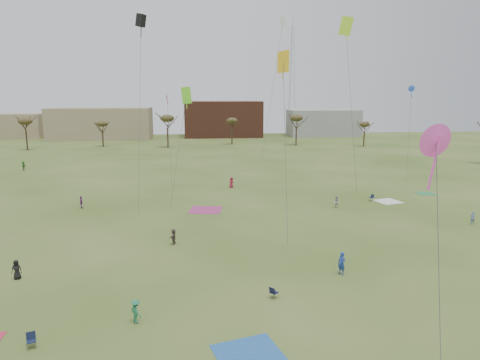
{
  "coord_description": "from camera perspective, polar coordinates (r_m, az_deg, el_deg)",
  "views": [
    {
      "loc": [
        -4.48,
        -32.0,
        14.12
      ],
      "look_at": [
        0.0,
        12.0,
        5.5
      ],
      "focal_mm": 32.74,
      "sensor_mm": 36.0,
      "label": 1
    }
  ],
  "objects": [
    {
      "name": "flyer_far_b",
      "position": [
        67.67,
        -1.12,
        -0.31
      ],
      "size": [
        0.95,
        0.86,
        1.63
      ],
      "primitive_type": "imported",
      "rotation": [
        0.0,
        0.0,
        0.55
      ],
      "color": "#9D1B3A",
      "rests_on": "ground"
    },
    {
      "name": "blanket_cream",
      "position": [
        62.28,
        18.72,
        -2.67
      ],
      "size": [
        3.74,
        3.74,
        0.03
      ],
      "primitive_type": "cube",
      "rotation": [
        0.0,
        0.0,
        0.28
      ],
      "color": "white",
      "rests_on": "ground"
    },
    {
      "name": "blanket_olive",
      "position": [
        69.13,
        22.98,
        -1.64
      ],
      "size": [
        2.75,
        2.75,
        0.03
      ],
      "primitive_type": "cube",
      "rotation": [
        0.0,
        0.0,
        1.49
      ],
      "color": "#318749",
      "rests_on": "ground"
    },
    {
      "name": "flyer_mid_a",
      "position": [
        38.82,
        -27.1,
        -10.34
      ],
      "size": [
        0.79,
        0.54,
        1.55
      ],
      "primitive_type": "imported",
      "rotation": [
        0.0,
        0.0,
        0.07
      ],
      "color": "black",
      "rests_on": "ground"
    },
    {
      "name": "radio_tower",
      "position": [
        160.82,
        6.74,
        12.77
      ],
      "size": [
        1.51,
        1.72,
        41.0
      ],
      "color": "#9EA3A8",
      "rests_on": "ground"
    },
    {
      "name": "flyer_mid_c",
      "position": [
        55.09,
        28.04,
        -4.37
      ],
      "size": [
        0.56,
        0.4,
        1.46
      ],
      "primitive_type": "imported",
      "rotation": [
        0.0,
        0.0,
        3.05
      ],
      "color": "#6277A4",
      "rests_on": "ground"
    },
    {
      "name": "flyer_near_right",
      "position": [
        36.37,
        13.11,
        -10.54
      ],
      "size": [
        0.75,
        0.81,
        1.86
      ],
      "primitive_type": "imported",
      "rotation": [
        0.0,
        0.0,
        5.31
      ],
      "color": "navy",
      "rests_on": "ground"
    },
    {
      "name": "kites_aloft",
      "position": [
        64.62,
        1.64,
        17.82
      ],
      "size": [
        55.23,
        72.84,
        27.92
      ],
      "color": "#71E929",
      "rests_on": "ground"
    },
    {
      "name": "building_tan",
      "position": [
        150.41,
        -17.64,
        7.04
      ],
      "size": [
        32.0,
        14.0,
        10.0
      ],
      "primitive_type": "cube",
      "color": "#937F60",
      "rests_on": "ground"
    },
    {
      "name": "building_grey",
      "position": [
        156.75,
        10.77,
        7.32
      ],
      "size": [
        24.0,
        12.0,
        9.0
      ],
      "primitive_type": "cube",
      "color": "gray",
      "rests_on": "ground"
    },
    {
      "name": "camp_chair_left",
      "position": [
        29.02,
        -25.53,
        -18.67
      ],
      "size": [
        0.66,
        0.69,
        0.87
      ],
      "rotation": [
        0.0,
        0.0,
        0.36
      ],
      "color": "#141C38",
      "rests_on": "ground"
    },
    {
      "name": "flyer_far_a",
      "position": [
        92.93,
        -26.37,
        1.67
      ],
      "size": [
        1.35,
        1.57,
        1.7
      ],
      "primitive_type": "imported",
      "rotation": [
        0.0,
        0.0,
        2.21
      ],
      "color": "#317E2A",
      "rests_on": "ground"
    },
    {
      "name": "spectator_mid_d",
      "position": [
        58.88,
        -19.98,
        -2.74
      ],
      "size": [
        0.7,
        1.0,
        1.57
      ],
      "primitive_type": "imported",
      "rotation": [
        0.0,
        0.0,
        1.96
      ],
      "color": "#823785",
      "rests_on": "ground"
    },
    {
      "name": "camp_chair_center",
      "position": [
        32.01,
        4.44,
        -14.67
      ],
      "size": [
        0.74,
        0.74,
        0.87
      ],
      "rotation": [
        0.0,
        0.0,
        2.3
      ],
      "color": "#141637",
      "rests_on": "ground"
    },
    {
      "name": "building_tan_west",
      "position": [
        165.77,
        -27.39,
        6.31
      ],
      "size": [
        20.0,
        12.0,
        8.0
      ],
      "primitive_type": "cube",
      "color": "#937F60",
      "rests_on": "ground"
    },
    {
      "name": "flyer_near_center",
      "position": [
        29.38,
        -13.4,
        -16.31
      ],
      "size": [
        1.07,
        1.15,
        1.55
      ],
      "primitive_type": "imported",
      "rotation": [
        0.0,
        0.0,
        2.23
      ],
      "color": "#27774D",
      "rests_on": "ground"
    },
    {
      "name": "camp_chair_right",
      "position": [
        61.97,
        16.71,
        -2.37
      ],
      "size": [
        0.69,
        0.67,
        0.87
      ],
      "rotation": [
        0.0,
        0.0,
        5.09
      ],
      "color": "#161B3D",
      "rests_on": "ground"
    },
    {
      "name": "spectator_fore_c",
      "position": [
        42.78,
        -8.66,
        -7.3
      ],
      "size": [
        0.75,
        1.48,
        1.52
      ],
      "primitive_type": "imported",
      "rotation": [
        0.0,
        0.0,
        4.49
      ],
      "color": "brown",
      "rests_on": "ground"
    },
    {
      "name": "ground",
      "position": [
        35.26,
        2.02,
        -12.58
      ],
      "size": [
        260.0,
        260.0,
        0.0
      ],
      "primitive_type": "plane",
      "color": "#354F18",
      "rests_on": "ground"
    },
    {
      "name": "tree_line",
      "position": [
        111.36,
        -5.0,
        7.37
      ],
      "size": [
        117.44,
        49.32,
        8.91
      ],
      "color": "#3A2B1E",
      "rests_on": "ground"
    },
    {
      "name": "blanket_blue",
      "position": [
        25.94,
        1.3,
        -21.95
      ],
      "size": [
        4.42,
        4.42,
        0.03
      ],
      "primitive_type": "cube",
      "rotation": [
        0.0,
        0.0,
        1.84
      ],
      "color": "#2761AD",
      "rests_on": "ground"
    },
    {
      "name": "spectator_mid_e",
      "position": [
        56.97,
        12.49,
        -2.8
      ],
      "size": [
        0.93,
        0.92,
        1.51
      ],
      "primitive_type": "imported",
      "rotation": [
        0.0,
        0.0,
        5.57
      ],
      "color": "#B8B8B8",
      "rests_on": "ground"
    },
    {
      "name": "blanket_plum",
      "position": [
        54.85,
        -4.51,
        -3.92
      ],
      "size": [
        4.44,
        4.44,
        0.03
      ],
      "primitive_type": "cube",
      "rotation": [
        0.0,
        0.0,
        1.4
      ],
      "color": "#A83370",
      "rests_on": "ground"
    },
    {
      "name": "building_brick",
      "position": [
        152.51,
        -2.26,
        7.97
      ],
      "size": [
        26.0,
        16.0,
        12.0
      ],
      "primitive_type": "cube",
      "color": "brown",
      "rests_on": "ground"
    }
  ]
}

